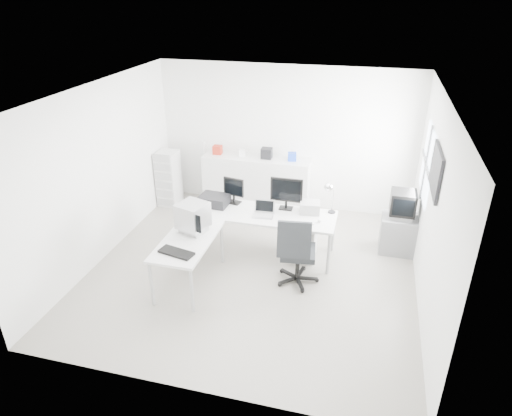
% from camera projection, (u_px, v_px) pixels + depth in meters
% --- Properties ---
extents(floor, '(5.00, 5.00, 0.01)m').
position_uv_depth(floor, '(253.00, 269.00, 7.29)').
color(floor, '#B9B3A6').
rests_on(floor, ground).
extents(ceiling, '(5.00, 5.00, 0.01)m').
position_uv_depth(ceiling, '(252.00, 93.00, 6.05)').
color(ceiling, white).
rests_on(ceiling, back_wall).
extents(back_wall, '(5.00, 0.02, 2.80)m').
position_uv_depth(back_wall, '(286.00, 139.00, 8.84)').
color(back_wall, white).
rests_on(back_wall, floor).
extents(left_wall, '(0.02, 5.00, 2.80)m').
position_uv_depth(left_wall, '(101.00, 173.00, 7.23)').
color(left_wall, white).
rests_on(left_wall, floor).
extents(right_wall, '(0.02, 5.00, 2.80)m').
position_uv_depth(right_wall, '(433.00, 208.00, 6.11)').
color(right_wall, white).
rests_on(right_wall, floor).
extents(window, '(0.02, 1.20, 1.10)m').
position_uv_depth(window, '(427.00, 163.00, 7.07)').
color(window, white).
rests_on(window, right_wall).
extents(wall_picture, '(0.04, 0.90, 0.60)m').
position_uv_depth(wall_picture, '(436.00, 171.00, 5.98)').
color(wall_picture, black).
rests_on(wall_picture, right_wall).
extents(main_desk, '(2.40, 0.80, 0.75)m').
position_uv_depth(main_desk, '(262.00, 233.00, 7.59)').
color(main_desk, silver).
rests_on(main_desk, floor).
extents(side_desk, '(0.70, 1.40, 0.75)m').
position_uv_depth(side_desk, '(189.00, 261.00, 6.83)').
color(side_desk, silver).
rests_on(side_desk, floor).
extents(drawer_pedestal, '(0.40, 0.50, 0.60)m').
position_uv_depth(drawer_pedestal, '(304.00, 241.00, 7.51)').
color(drawer_pedestal, silver).
rests_on(drawer_pedestal, floor).
extents(inkjet_printer, '(0.50, 0.41, 0.17)m').
position_uv_depth(inkjet_printer, '(214.00, 200.00, 7.66)').
color(inkjet_printer, black).
rests_on(inkjet_printer, main_desk).
extents(lcd_monitor_small, '(0.40, 0.28, 0.46)m').
position_uv_depth(lcd_monitor_small, '(234.00, 191.00, 7.66)').
color(lcd_monitor_small, black).
rests_on(lcd_monitor_small, main_desk).
extents(lcd_monitor_large, '(0.53, 0.21, 0.55)m').
position_uv_depth(lcd_monitor_large, '(286.00, 194.00, 7.44)').
color(lcd_monitor_large, black).
rests_on(lcd_monitor_large, main_desk).
extents(laptop, '(0.33, 0.34, 0.21)m').
position_uv_depth(laptop, '(263.00, 210.00, 7.28)').
color(laptop, '#B7B7BA').
rests_on(laptop, main_desk).
extents(white_keyboard, '(0.46, 0.17, 0.02)m').
position_uv_depth(white_keyboard, '(300.00, 221.00, 7.14)').
color(white_keyboard, silver).
rests_on(white_keyboard, main_desk).
extents(white_mouse, '(0.06, 0.06, 0.06)m').
position_uv_depth(white_mouse, '(319.00, 221.00, 7.11)').
color(white_mouse, silver).
rests_on(white_mouse, main_desk).
extents(laser_printer, '(0.35, 0.32, 0.18)m').
position_uv_depth(laser_printer, '(310.00, 207.00, 7.41)').
color(laser_printer, '#A1A1A1').
rests_on(laser_printer, main_desk).
extents(desk_lamp, '(0.18, 0.18, 0.50)m').
position_uv_depth(desk_lamp, '(333.00, 199.00, 7.33)').
color(desk_lamp, silver).
rests_on(desk_lamp, main_desk).
extents(crt_monitor, '(0.55, 0.55, 0.50)m').
position_uv_depth(crt_monitor, '(193.00, 217.00, 6.77)').
color(crt_monitor, '#B7B7BA').
rests_on(crt_monitor, side_desk).
extents(black_keyboard, '(0.53, 0.31, 0.03)m').
position_uv_depth(black_keyboard, '(176.00, 252.00, 6.31)').
color(black_keyboard, black).
rests_on(black_keyboard, side_desk).
extents(office_chair, '(0.74, 0.74, 1.14)m').
position_uv_depth(office_chair, '(298.00, 249.00, 6.76)').
color(office_chair, '#2A2D30').
rests_on(office_chair, floor).
extents(tv_cabinet, '(0.59, 0.48, 0.64)m').
position_uv_depth(tv_cabinet, '(398.00, 234.00, 7.67)').
color(tv_cabinet, slate).
rests_on(tv_cabinet, floor).
extents(crt_tv, '(0.50, 0.48, 0.45)m').
position_uv_depth(crt_tv, '(403.00, 205.00, 7.42)').
color(crt_tv, black).
rests_on(crt_tv, tv_cabinet).
extents(sideboard, '(2.12, 0.53, 1.06)m').
position_uv_depth(sideboard, '(257.00, 182.00, 9.12)').
color(sideboard, silver).
rests_on(sideboard, floor).
extents(clutter_box_a, '(0.18, 0.16, 0.17)m').
position_uv_depth(clutter_box_a, '(217.00, 150.00, 9.02)').
color(clutter_box_a, '#AF2819').
rests_on(clutter_box_a, sideboard).
extents(clutter_box_b, '(0.16, 0.15, 0.13)m').
position_uv_depth(clutter_box_b, '(242.00, 153.00, 8.92)').
color(clutter_box_b, silver).
rests_on(clutter_box_b, sideboard).
extents(clutter_box_c, '(0.21, 0.19, 0.20)m').
position_uv_depth(clutter_box_c, '(267.00, 153.00, 8.79)').
color(clutter_box_c, black).
rests_on(clutter_box_c, sideboard).
extents(clutter_box_d, '(0.18, 0.17, 0.16)m').
position_uv_depth(clutter_box_d, '(292.00, 157.00, 8.69)').
color(clutter_box_d, blue).
rests_on(clutter_box_d, sideboard).
extents(clutter_bottle, '(0.07, 0.07, 0.22)m').
position_uv_depth(clutter_bottle, '(204.00, 147.00, 9.11)').
color(clutter_bottle, silver).
rests_on(clutter_bottle, sideboard).
extents(filing_cabinet, '(0.39, 0.46, 1.11)m').
position_uv_depth(filing_cabinet, '(169.00, 178.00, 9.24)').
color(filing_cabinet, silver).
rests_on(filing_cabinet, floor).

